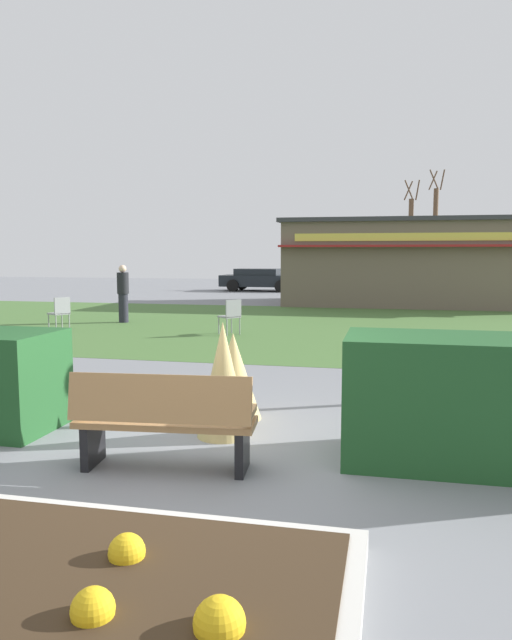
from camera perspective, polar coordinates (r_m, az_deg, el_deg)
ground_plane at (r=6.02m, az=-5.14°, el=-13.45°), size 80.00×80.00×0.00m
lawn_patch at (r=16.76m, az=6.52°, el=-0.63°), size 36.00×12.00×0.01m
flower_bed at (r=3.77m, az=-18.83°, el=-25.13°), size 3.34×2.57×0.33m
park_bench at (r=5.74m, az=-8.74°, el=-9.46°), size 1.74×0.68×0.95m
hedge_right at (r=6.19m, az=20.87°, el=-7.28°), size 2.64×1.10×1.24m
ornamental_grass_behind_left at (r=6.68m, az=-3.15°, el=-5.67°), size 0.59×0.59×1.29m
ornamental_grass_behind_right at (r=7.41m, az=-2.18°, el=-5.33°), size 0.70×0.70×1.07m
food_kiosk at (r=24.65m, az=15.63°, el=5.33°), size 10.90×5.20×3.34m
cafe_chair_west at (r=16.55m, az=-18.11°, el=0.84°), size 0.60×0.60×0.89m
cafe_chair_east at (r=14.96m, az=-2.38°, el=0.59°), size 0.62×0.62×0.89m
person_strolling at (r=18.03m, az=-12.52°, el=2.49°), size 0.34×0.34×1.69m
parked_car_west_slot at (r=32.35m, az=0.39°, el=3.92°), size 4.25×2.15×1.20m
tree_left_bg at (r=36.45m, az=14.46°, el=7.31°), size 0.91×0.96×6.22m
tree_right_bg at (r=36.89m, az=16.63°, el=7.69°), size 0.91×0.96×6.82m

